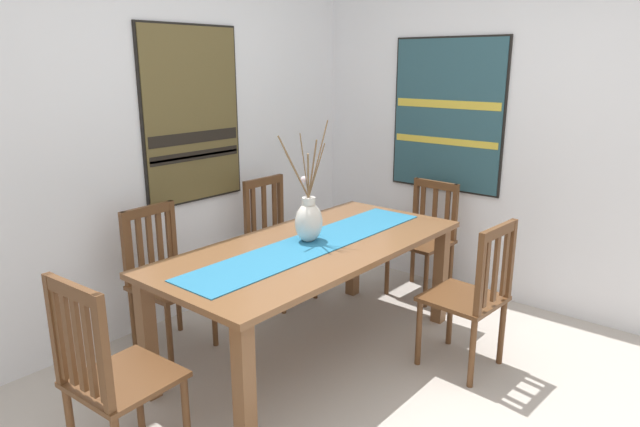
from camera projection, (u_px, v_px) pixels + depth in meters
ground_plane at (383, 409)px, 3.02m from camera, size 6.40×6.40×0.03m
wall_back at (162, 131)px, 3.82m from camera, size 6.40×0.12×2.70m
wall_side at (531, 127)px, 4.04m from camera, size 0.12×6.40×2.70m
dining_table at (313, 259)px, 3.40m from camera, size 2.03×0.93×0.74m
table_runner at (313, 243)px, 3.37m from camera, size 1.87×0.36×0.01m
centerpiece_vase at (309, 220)px, 3.38m from camera, size 0.25×0.22×0.74m
chair_0 at (424, 237)px, 4.41m from camera, size 0.44×0.44×0.90m
chair_1 at (110, 374)px, 2.42m from camera, size 0.44×0.44×0.96m
chair_2 at (277, 239)px, 4.30m from camera, size 0.42×0.42×0.95m
chair_3 at (472, 295)px, 3.29m from camera, size 0.45×0.45×0.93m
chair_4 at (165, 276)px, 3.55m from camera, size 0.44×0.44×0.93m
painting_on_back_wall at (192, 116)px, 3.91m from camera, size 0.83×0.05×1.23m
painting_on_side_wall at (447, 115)px, 4.38m from camera, size 0.05×0.95×1.19m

